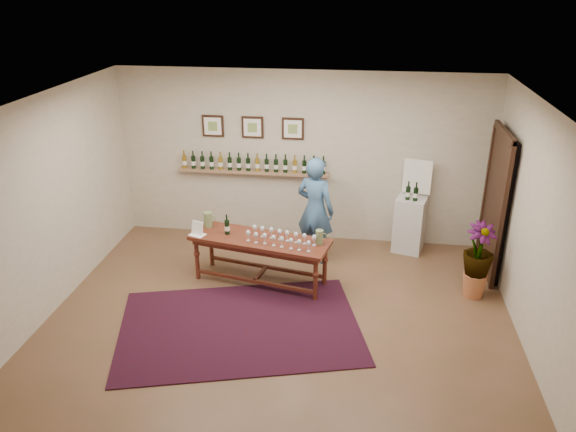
# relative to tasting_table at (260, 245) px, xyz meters

# --- Properties ---
(ground) EXTENTS (6.00, 6.00, 0.00)m
(ground) POSITION_rel_tasting_table_xyz_m (0.41, -0.88, -0.60)
(ground) COLOR brown
(ground) RESTS_ON ground
(room_shell) EXTENTS (6.00, 6.00, 6.00)m
(room_shell) POSITION_rel_tasting_table_xyz_m (2.53, 0.98, 0.52)
(room_shell) COLOR beige
(room_shell) RESTS_ON ground
(rug) EXTENTS (3.42, 2.72, 0.02)m
(rug) POSITION_rel_tasting_table_xyz_m (-0.06, -1.17, -0.59)
(rug) COLOR #430C0D
(rug) RESTS_ON ground
(tasting_table) EXTENTS (2.07, 1.03, 0.70)m
(tasting_table) POSITION_rel_tasting_table_xyz_m (0.00, 0.00, 0.00)
(tasting_table) COLOR #4C1F13
(tasting_table) RESTS_ON ground
(table_glasses) EXTENTS (1.23, 0.56, 0.17)m
(table_glasses) POSITION_rel_tasting_table_xyz_m (0.31, -0.12, 0.19)
(table_glasses) COLOR silver
(table_glasses) RESTS_ON tasting_table
(table_bottles) EXTENTS (0.26, 0.16, 0.27)m
(table_bottles) POSITION_rel_tasting_table_xyz_m (-0.48, 0.11, 0.24)
(table_bottles) COLOR black
(table_bottles) RESTS_ON tasting_table
(pitcher_left) EXTENTS (0.17, 0.17, 0.23)m
(pitcher_left) POSITION_rel_tasting_table_xyz_m (-0.82, 0.28, 0.22)
(pitcher_left) COLOR #6D7D4E
(pitcher_left) RESTS_ON tasting_table
(pitcher_right) EXTENTS (0.16, 0.16, 0.20)m
(pitcher_right) POSITION_rel_tasting_table_xyz_m (0.85, -0.06, 0.21)
(pitcher_right) COLOR #6D7D4E
(pitcher_right) RESTS_ON tasting_table
(menu_card) EXTENTS (0.26, 0.23, 0.20)m
(menu_card) POSITION_rel_tasting_table_xyz_m (-0.90, 0.00, 0.21)
(menu_card) COLOR white
(menu_card) RESTS_ON tasting_table
(display_pedestal) EXTENTS (0.55, 0.55, 0.90)m
(display_pedestal) POSITION_rel_tasting_table_xyz_m (2.18, 1.35, -0.15)
(display_pedestal) COLOR silver
(display_pedestal) RESTS_ON ground
(pedestal_bottles) EXTENTS (0.30, 0.15, 0.29)m
(pedestal_bottles) POSITION_rel_tasting_table_xyz_m (2.17, 1.26, 0.45)
(pedestal_bottles) COLOR black
(pedestal_bottles) RESTS_ON display_pedestal
(info_sign) EXTENTS (0.43, 0.14, 0.61)m
(info_sign) POSITION_rel_tasting_table_xyz_m (2.25, 1.50, 0.61)
(info_sign) COLOR white
(info_sign) RESTS_ON display_pedestal
(potted_plant) EXTENTS (0.63, 0.63, 0.94)m
(potted_plant) POSITION_rel_tasting_table_xyz_m (3.00, 0.02, -0.05)
(potted_plant) COLOR #AD6139
(potted_plant) RESTS_ON ground
(person) EXTENTS (0.72, 0.61, 1.68)m
(person) POSITION_rel_tasting_table_xyz_m (0.71, 0.81, 0.24)
(person) COLOR #3C648E
(person) RESTS_ON ground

